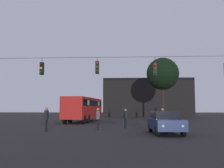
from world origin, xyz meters
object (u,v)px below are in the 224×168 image
(pedestrian_crossing_left, at_px, (163,117))
(pedestrian_crossing_right, at_px, (125,117))
(city_bus, at_px, (84,107))
(pedestrian_crossing_center, at_px, (98,118))
(pedestrian_near_bus, at_px, (46,117))
(car_near_right, at_px, (165,122))
(tree_left_silhouette, at_px, (163,74))

(pedestrian_crossing_left, xyz_separation_m, pedestrian_crossing_right, (-3.07, 0.84, -0.04))
(city_bus, bearing_deg, pedestrian_crossing_left, -53.30)
(city_bus, distance_m, pedestrian_crossing_center, 13.08)
(pedestrian_crossing_right, bearing_deg, pedestrian_crossing_center, -134.49)
(city_bus, relative_size, pedestrian_near_bus, 6.24)
(pedestrian_near_bus, bearing_deg, car_near_right, -10.30)
(car_near_right, height_order, tree_left_silhouette, tree_left_silhouette)
(tree_left_silhouette, bearing_deg, pedestrian_crossing_center, -112.87)
(pedestrian_crossing_center, bearing_deg, pedestrian_crossing_right, 45.51)
(car_near_right, height_order, pedestrian_crossing_center, pedestrian_crossing_center)
(city_bus, bearing_deg, pedestrian_near_bus, -92.11)
(car_near_right, bearing_deg, pedestrian_crossing_right, 118.24)
(city_bus, relative_size, pedestrian_crossing_center, 6.46)
(city_bus, relative_size, tree_left_silhouette, 1.23)
(city_bus, bearing_deg, car_near_right, -62.54)
(pedestrian_crossing_left, bearing_deg, pedestrian_near_bus, -163.70)
(city_bus, relative_size, car_near_right, 2.53)
(car_near_right, bearing_deg, pedestrian_near_bus, 169.70)
(pedestrian_crossing_center, height_order, tree_left_silhouette, tree_left_silhouette)
(city_bus, xyz_separation_m, pedestrian_near_bus, (-0.51, -13.92, -0.84))
(car_near_right, bearing_deg, pedestrian_crossing_left, 84.75)
(pedestrian_crossing_left, height_order, pedestrian_near_bus, pedestrian_near_bus)
(car_near_right, xyz_separation_m, tree_left_silhouette, (2.65, 20.57, 5.90))
(pedestrian_crossing_center, distance_m, pedestrian_near_bus, 3.94)
(city_bus, xyz_separation_m, pedestrian_crossing_left, (8.43, -11.31, -0.89))
(pedestrian_near_bus, bearing_deg, city_bus, 87.89)
(pedestrian_near_bus, bearing_deg, pedestrian_crossing_left, 16.30)
(pedestrian_crossing_center, distance_m, tree_left_silhouette, 20.09)
(pedestrian_crossing_left, bearing_deg, pedestrian_crossing_center, -165.55)
(pedestrian_crossing_left, height_order, pedestrian_crossing_right, pedestrian_crossing_left)
(car_near_right, xyz_separation_m, pedestrian_near_bus, (-8.56, 1.55, 0.23))
(pedestrian_near_bus, height_order, tree_left_silhouette, tree_left_silhouette)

